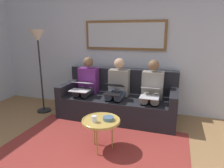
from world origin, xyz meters
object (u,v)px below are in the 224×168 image
(cup, at_px, (94,119))
(person_left, at_px, (152,90))
(couch, at_px, (119,101))
(bowl, at_px, (108,118))
(coffee_table, at_px, (101,121))
(framed_mirror, at_px, (124,35))
(laptop_black, at_px, (114,89))
(person_right, at_px, (87,84))
(laptop_silver, at_px, (150,92))
(laptop_white, at_px, (81,86))
(person_middle, at_px, (118,87))
(standing_lamp, at_px, (38,45))

(cup, distance_m, person_left, 1.38)
(cup, relative_size, person_left, 0.08)
(couch, height_order, person_left, person_left)
(bowl, bearing_deg, coffee_table, 15.80)
(framed_mirror, height_order, laptop_black, framed_mirror)
(person_left, bearing_deg, person_right, 0.00)
(cup, bearing_deg, laptop_silver, -120.99)
(couch, distance_m, bowl, 1.22)
(bowl, bearing_deg, laptop_white, -46.43)
(coffee_table, height_order, cup, cup)
(coffee_table, bearing_deg, person_left, -115.19)
(coffee_table, bearing_deg, laptop_black, -83.82)
(bowl, bearing_deg, person_right, -53.26)
(laptop_silver, bearing_deg, cup, 59.01)
(bowl, xyz_separation_m, person_right, (0.84, -1.12, 0.14))
(person_right, bearing_deg, bowl, 126.74)
(person_middle, relative_size, standing_lamp, 0.69)
(framed_mirror, bearing_deg, laptop_white, 47.50)
(couch, distance_m, coffee_table, 1.23)
(laptop_silver, bearing_deg, person_middle, -20.20)
(laptop_silver, relative_size, standing_lamp, 0.23)
(bowl, relative_size, person_right, 0.13)
(person_middle, bearing_deg, coffee_table, 94.96)
(couch, height_order, bowl, couch)
(couch, height_order, laptop_white, couch)
(laptop_black, relative_size, standing_lamp, 0.23)
(bowl, height_order, laptop_black, laptop_black)
(framed_mirror, xyz_separation_m, person_right, (0.64, 0.46, -0.94))
(cup, relative_size, person_middle, 0.08)
(laptop_silver, height_order, laptop_black, laptop_black)
(person_right, relative_size, laptop_white, 3.12)
(person_left, bearing_deg, laptop_silver, 90.00)
(coffee_table, height_order, laptop_black, laptop_black)
(standing_lamp, bearing_deg, coffee_table, 150.06)
(cup, xyz_separation_m, bowl, (-0.16, -0.12, -0.02))
(laptop_silver, height_order, person_right, person_right)
(couch, distance_m, standing_lamp, 1.90)
(standing_lamp, bearing_deg, person_right, -167.67)
(cup, bearing_deg, laptop_white, -55.87)
(laptop_white, bearing_deg, couch, -154.15)
(laptop_black, relative_size, person_right, 0.34)
(person_left, xyz_separation_m, person_middle, (0.64, 0.00, 0.00))
(coffee_table, xyz_separation_m, laptop_black, (0.10, -0.92, 0.20))
(bowl, relative_size, laptop_silver, 0.39)
(framed_mirror, relative_size, person_right, 1.44)
(framed_mirror, height_order, standing_lamp, framed_mirror)
(couch, height_order, standing_lamp, standing_lamp)
(couch, distance_m, framed_mirror, 1.30)
(couch, relative_size, laptop_white, 6.02)
(person_right, bearing_deg, person_left, 180.00)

